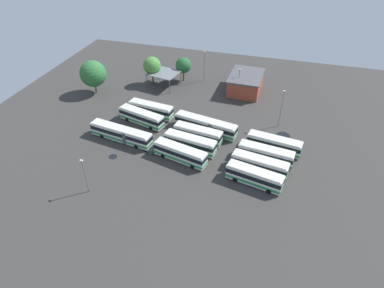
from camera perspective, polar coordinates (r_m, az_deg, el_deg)
The scene contains 24 objects.
ground_plane at distance 74.58m, azimuth 0.51°, elevation -0.14°, with size 110.31×110.31×0.00m, color #383533.
bus_row0_slot0 at distance 74.05m, azimuth 13.87°, elevation 0.03°, with size 11.80×4.30×3.38m.
bus_row0_slot1 at distance 70.74m, azimuth 12.51°, elevation -1.70°, with size 11.62×4.10×3.38m.
bus_row0_slot2 at distance 67.81m, azimuth 11.49°, elevation -3.48°, with size 11.53×4.36×3.38m.
bus_row0_slot3 at distance 64.93m, azimuth 10.63°, elevation -5.48°, with size 11.23×4.78×3.38m.
bus_row1_slot0 at distance 77.91m, azimuth 2.38°, elevation 3.24°, with size 15.28×5.48×3.38m.
bus_row1_slot1 at distance 74.92m, azimuth 1.03°, elevation 1.74°, with size 11.30×4.11×3.38m.
bus_row1_slot2 at distance 72.17m, azimuth -0.30°, elevation 0.20°, with size 11.82×4.34×3.38m.
bus_row1_slot3 at distance 69.35m, azimuth -2.01°, elevation -1.57°, with size 11.96×5.23×3.38m.
bus_row2_slot0 at distance 84.58m, azimuth -7.02°, elevation 5.91°, with size 11.64×4.08×3.38m.
bus_row2_slot1 at distance 81.81m, azimuth -8.63°, elevation 4.60°, with size 12.11×5.60×3.38m.
bus_row2_slot3 at distance 76.61m, azimuth -11.99°, elevation 1.72°, with size 15.28×4.95×3.38m.
depot_building at distance 96.51m, azimuth 9.16°, elevation 10.28°, with size 9.24×12.47×4.90m.
maintenance_shelter at distance 97.90m, azimuth -4.85°, elevation 11.97°, with size 9.32×8.53×4.15m.
lamp_post_by_building at distance 63.59m, azimuth -17.83°, elevation -5.01°, with size 0.56×0.28×7.66m.
lamp_post_mid_lot at distance 99.94m, azimuth 2.11°, elevation 13.31°, with size 0.56×0.28×9.26m.
lamp_post_far_corner at distance 94.21m, azimuth 8.02°, elevation 10.78°, with size 0.56×0.28×7.30m.
lamp_post_near_entrance at distance 80.72m, azimuth 15.04°, elevation 6.05°, with size 0.56×0.28×9.56m.
tree_west_edge at distance 100.44m, azimuth -1.49°, elevation 13.29°, with size 4.60×4.60×7.11m.
tree_north_edge at distance 98.75m, azimuth -6.86°, elevation 13.15°, with size 5.04×5.04×8.18m.
tree_south_edge at distance 96.74m, azimuth -16.57°, elevation 11.44°, with size 7.15×7.15×9.35m.
puddle_front_lane at distance 73.44m, azimuth -6.73°, elevation -1.10°, with size 3.86×3.86×0.01m, color black.
puddle_between_rows at distance 73.21m, azimuth -13.38°, elevation -2.13°, with size 1.85×1.85×0.01m, color black.
puddle_back_corner at distance 80.29m, azimuth 15.32°, elevation 1.39°, with size 3.19×3.19×0.01m, color black.
Camera 1 is at (-16.12, 57.43, 44.77)m, focal length 31.20 mm.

